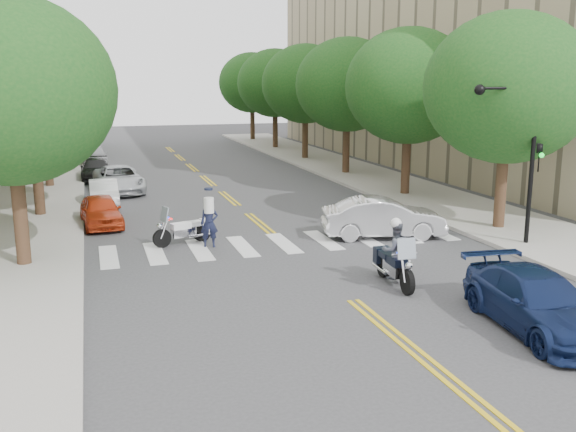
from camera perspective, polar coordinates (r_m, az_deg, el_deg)
name	(u,v)px	position (r m, az deg, el deg)	size (l,w,h in m)	color
ground	(353,301)	(17.67, 5.79, -7.49)	(140.00, 140.00, 0.00)	#38383A
sidewalk_left	(37,187)	(37.85, -21.45, 2.39)	(5.00, 60.00, 0.15)	#9E9991
sidewalk_right	(356,173)	(41.03, 6.05, 3.85)	(5.00, 60.00, 0.15)	#9E9991
building_right	(545,8)	(52.86, 21.91, 16.78)	(26.00, 44.00, 22.00)	tan
tree_l_0	(9,91)	(21.41, -23.54, 10.18)	(6.40, 6.40, 8.45)	#382316
tree_l_1	(30,87)	(29.38, -21.94, 10.55)	(6.40, 6.40, 8.45)	#382316
tree_l_2	(42,86)	(37.36, -21.02, 10.76)	(6.40, 6.40, 8.45)	#382316
tree_l_3	(50,84)	(45.35, -20.42, 10.90)	(6.40, 6.40, 8.45)	#382316
tree_l_4	(55,84)	(53.34, -20.00, 10.99)	(6.40, 6.40, 8.45)	#382316
tree_l_5	(59,83)	(61.33, -19.69, 11.06)	(6.40, 6.40, 8.45)	#382316
tree_r_0	(508,88)	(26.28, 18.96, 10.69)	(6.40, 6.40, 8.45)	#382316
tree_r_1	(409,86)	(33.09, 10.69, 11.28)	(6.40, 6.40, 8.45)	#382316
tree_r_2	(347,85)	(40.35, 5.29, 11.54)	(6.40, 6.40, 8.45)	#382316
tree_r_3	(305,84)	(47.84, 1.56, 11.66)	(6.40, 6.40, 8.45)	#382316
tree_r_4	(275,83)	(55.47, -1.16, 11.72)	(6.40, 6.40, 8.45)	#382316
tree_r_5	(252,83)	(63.20, -3.22, 11.74)	(6.40, 6.40, 8.45)	#382316
traffic_signal_pole	(522,143)	(23.72, 20.09, 6.08)	(2.82, 0.42, 6.00)	black
motorcycle_police	(394,255)	(18.94, 9.41, -3.42)	(0.86, 2.46, 2.00)	black
motorcycle_parked	(187,230)	(23.66, -8.95, -1.23)	(2.21, 1.02, 1.47)	black
officer_standing	(209,223)	(23.02, -7.01, -0.65)	(0.63, 0.41, 1.72)	#161A32
convertible	(383,218)	(24.53, 8.47, -0.15)	(1.61, 4.60, 1.52)	silver
sedan_blue	(537,302)	(16.53, 21.28, -7.12)	(1.95, 4.81, 1.39)	#101D45
parked_car_a	(101,211)	(27.25, -16.29, 0.46)	(1.51, 3.74, 1.28)	#BC3514
parked_car_b	(104,193)	(31.64, -16.05, 1.98)	(1.29, 3.69, 1.22)	silver
parked_car_c	(119,179)	(35.21, -14.81, 3.18)	(2.32, 5.03, 1.40)	#B5B9BE
parked_car_d	(96,169)	(40.14, -16.72, 4.01)	(1.73, 4.26, 1.24)	black
parked_car_e	(94,155)	(46.87, -16.85, 5.20)	(1.66, 4.13, 1.41)	#AEAEB4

